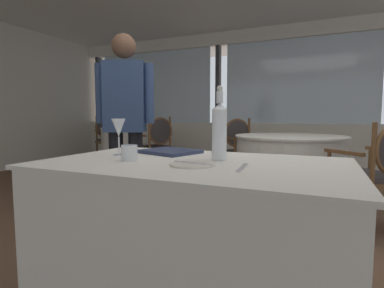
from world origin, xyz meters
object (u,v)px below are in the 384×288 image
object	(u,v)px
wine_glass	(119,129)
diner_person_1	(125,116)
side_plate	(192,164)
dining_chair_0_0	(241,145)
dining_chair_1_0	(108,135)
dining_chair_0_1	(376,169)
menu_book	(170,151)
dining_chair_1_1	(157,142)
water_bottle	(219,130)
water_tumbler	(129,153)

from	to	relation	value
wine_glass	diner_person_1	bearing A→B (deg)	124.29
side_plate	dining_chair_0_0	world-z (taller)	dining_chair_0_0
side_plate	diner_person_1	xyz separation A→B (m)	(-1.13, 1.07, 0.21)
wine_glass	dining_chair_1_0	distance (m)	4.97
side_plate	dining_chair_0_1	world-z (taller)	dining_chair_0_1
menu_book	dining_chair_1_0	world-z (taller)	dining_chair_1_0
dining_chair_0_0	dining_chair_1_0	size ratio (longest dim) A/B	0.96
dining_chair_1_0	diner_person_1	world-z (taller)	diner_person_1
diner_person_1	dining_chair_1_1	bearing A→B (deg)	-0.48
wine_glass	dining_chair_1_1	size ratio (longest dim) A/B	0.21
menu_book	dining_chair_0_0	xyz separation A→B (m)	(-0.26, 2.72, -0.22)
dining_chair_0_1	dining_chair_1_1	world-z (taller)	dining_chair_1_1
water_bottle	wine_glass	size ratio (longest dim) A/B	1.79
menu_book	dining_chair_1_1	bearing A→B (deg)	139.56
water_bottle	diner_person_1	size ratio (longest dim) A/B	0.21
water_bottle	diner_person_1	distance (m)	1.47
water_tumbler	dining_chair_1_1	bearing A→B (deg)	118.24
water_bottle	menu_book	xyz separation A→B (m)	(-0.35, 0.14, -0.14)
dining_chair_0_1	dining_chair_1_0	size ratio (longest dim) A/B	0.94
side_plate	dining_chair_0_0	bearing A→B (deg)	100.19
dining_chair_0_1	dining_chair_1_1	distance (m)	3.28
dining_chair_0_0	water_bottle	bearing A→B (deg)	-33.48
water_tumbler	dining_chair_0_0	xyz separation A→B (m)	(-0.21, 3.06, -0.25)
side_plate	water_bottle	world-z (taller)	water_bottle
dining_chair_0_0	dining_chair_0_1	xyz separation A→B (m)	(1.48, -1.46, -0.00)
dining_chair_1_1	diner_person_1	xyz separation A→B (m)	(0.86, -2.02, 0.42)
water_bottle	dining_chair_1_0	bearing A→B (deg)	135.12
water_tumbler	dining_chair_0_0	size ratio (longest dim) A/B	0.08
dining_chair_1_0	diner_person_1	xyz separation A→B (m)	(2.57, -2.88, 0.40)
water_bottle	dining_chair_0_1	world-z (taller)	water_bottle
water_tumbler	menu_book	xyz separation A→B (m)	(0.04, 0.34, -0.03)
water_bottle	water_tumbler	distance (m)	0.45
dining_chair_0_1	water_bottle	bearing A→B (deg)	102.43
dining_chair_1_1	diner_person_1	world-z (taller)	diner_person_1
water_bottle	dining_chair_0_0	bearing A→B (deg)	101.96
side_plate	wine_glass	xyz separation A→B (m)	(-0.51, 0.15, 0.14)
menu_book	dining_chair_0_1	bearing A→B (deg)	63.46
menu_book	dining_chair_0_1	xyz separation A→B (m)	(1.23, 1.25, -0.22)
water_tumbler	menu_book	distance (m)	0.34
wine_glass	dining_chair_1_0	bearing A→B (deg)	130.09
water_bottle	wine_glass	world-z (taller)	water_bottle
dining_chair_0_1	dining_chair_1_0	distance (m)	5.20
wine_glass	water_tumbler	xyz separation A→B (m)	(0.17, -0.14, -0.11)
water_bottle	dining_chair_1_0	xyz separation A→B (m)	(-3.76, 3.74, -0.34)
water_tumbler	diner_person_1	size ratio (longest dim) A/B	0.05
menu_book	dining_chair_1_1	size ratio (longest dim) A/B	0.30
wine_glass	dining_chair_1_1	bearing A→B (deg)	116.81
dining_chair_0_1	diner_person_1	distance (m)	2.17
water_bottle	dining_chair_1_1	bearing A→B (deg)	125.36
dining_chair_0_1	diner_person_1	world-z (taller)	diner_person_1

